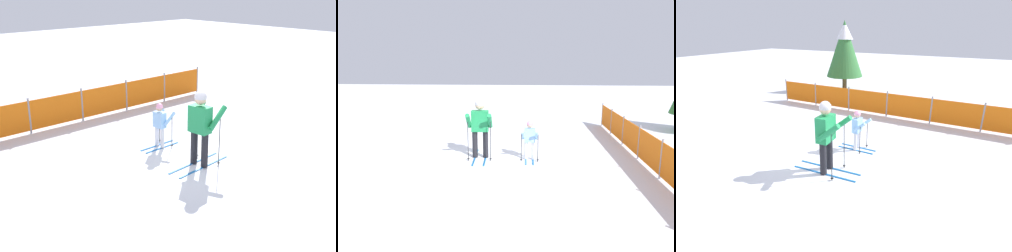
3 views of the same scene
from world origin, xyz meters
The scene contains 4 objects.
ground_plane centered at (0.00, 0.00, 0.00)m, with size 60.00×60.00×0.00m, color white.
skier_adult centered at (0.27, -0.18, 1.11)m, with size 1.76×0.80×1.85m.
skier_child centered at (0.36, 1.35, 0.71)m, with size 1.14×0.57×1.21m.
safety_fence centered at (0.06, 4.70, 0.53)m, with size 10.55×0.11×1.06m.
Camera 2 is at (10.04, 1.29, 3.01)m, focal length 35.00 mm.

